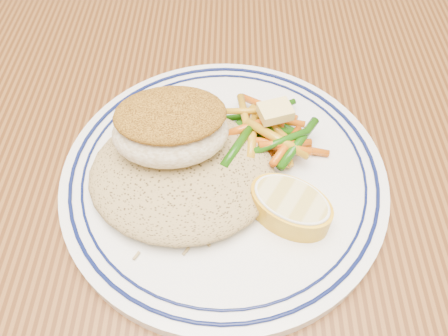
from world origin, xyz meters
TOP-DOWN VIEW (x-y plane):
  - dining_table at (0.00, 0.00)m, footprint 1.50×0.90m
  - plate at (-0.01, -0.03)m, footprint 0.27×0.27m
  - rice_pilaf at (-0.04, -0.04)m, footprint 0.15×0.13m
  - fish_fillet at (-0.05, -0.02)m, footprint 0.10×0.07m
  - vegetable_pile at (0.03, -0.00)m, footprint 0.10×0.09m
  - butter_pat at (0.04, 0.01)m, footprint 0.03×0.03m
  - lemon_wedge at (0.04, -0.07)m, footprint 0.08×0.08m

SIDE VIEW (x-z plane):
  - dining_table at x=0.00m, z-range 0.28..1.03m
  - plate at x=-0.01m, z-range 0.75..0.77m
  - vegetable_pile at x=0.03m, z-range 0.76..0.79m
  - lemon_wedge at x=0.04m, z-range 0.77..0.79m
  - rice_pilaf at x=-0.04m, z-range 0.77..0.79m
  - butter_pat at x=0.04m, z-range 0.79..0.80m
  - fish_fillet at x=-0.05m, z-range 0.79..0.83m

